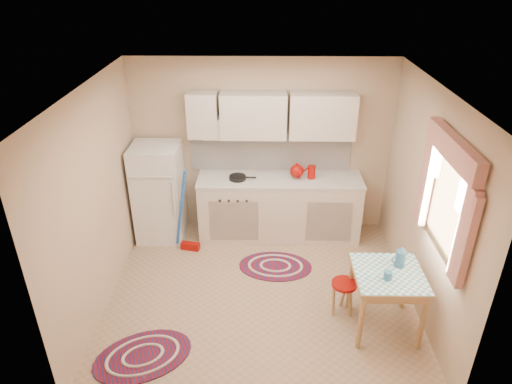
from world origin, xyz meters
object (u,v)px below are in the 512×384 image
fridge (159,193)px  base_cabinets (279,208)px  stool (343,298)px  table (385,300)px

fridge → base_cabinets: 1.70m
stool → base_cabinets: bearing=112.6°
fridge → stool: (2.36, -1.58, -0.49)m
fridge → stool: bearing=-33.8°
fridge → table: size_ratio=1.94×
fridge → stool: size_ratio=3.33×
stool → table: bearing=-28.1°
stool → fridge: bearing=146.2°
table → stool: table is taller
fridge → base_cabinets: size_ratio=0.62×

